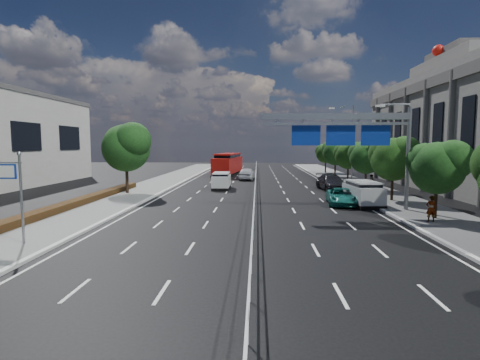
{
  "coord_description": "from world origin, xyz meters",
  "views": [
    {
      "loc": [
        0.21,
        -16.34,
        4.66
      ],
      "look_at": [
        -0.9,
        7.46,
        2.4
      ],
      "focal_mm": 28.0,
      "sensor_mm": 36.0,
      "label": 1
    }
  ],
  "objects_px": {
    "pedestrian_b": "(371,182)",
    "pedestrian_a": "(431,209)",
    "toilet_sign": "(11,183)",
    "parked_car_dark": "(332,182)",
    "parked_car_teal": "(342,197)",
    "silver_minivan": "(363,194)",
    "white_minivan": "(221,181)",
    "red_bus": "(228,164)",
    "overhead_gantry": "(352,131)",
    "near_car_silver": "(247,173)",
    "near_car_dark": "(219,163)"
  },
  "relations": [
    {
      "from": "near_car_dark",
      "to": "silver_minivan",
      "type": "relative_size",
      "value": 0.9
    },
    {
      "from": "near_car_dark",
      "to": "parked_car_teal",
      "type": "height_order",
      "value": "near_car_dark"
    },
    {
      "from": "parked_car_dark",
      "to": "pedestrian_a",
      "type": "relative_size",
      "value": 3.52
    },
    {
      "from": "near_car_dark",
      "to": "parked_car_teal",
      "type": "distance_m",
      "value": 51.91
    },
    {
      "from": "overhead_gantry",
      "to": "silver_minivan",
      "type": "xyz_separation_m",
      "value": [
        1.56,
        2.41,
        -4.68
      ]
    },
    {
      "from": "silver_minivan",
      "to": "parked_car_teal",
      "type": "xyz_separation_m",
      "value": [
        -1.55,
        0.25,
        -0.29
      ]
    },
    {
      "from": "toilet_sign",
      "to": "pedestrian_a",
      "type": "height_order",
      "value": "toilet_sign"
    },
    {
      "from": "parked_car_dark",
      "to": "pedestrian_b",
      "type": "distance_m",
      "value": 3.81
    },
    {
      "from": "white_minivan",
      "to": "pedestrian_b",
      "type": "xyz_separation_m",
      "value": [
        15.0,
        -1.59,
        0.07
      ]
    },
    {
      "from": "silver_minivan",
      "to": "pedestrian_a",
      "type": "relative_size",
      "value": 3.02
    },
    {
      "from": "toilet_sign",
      "to": "near_car_silver",
      "type": "xyz_separation_m",
      "value": [
        9.81,
        33.35,
        -2.13
      ]
    },
    {
      "from": "toilet_sign",
      "to": "overhead_gantry",
      "type": "xyz_separation_m",
      "value": [
        17.69,
        10.05,
        2.66
      ]
    },
    {
      "from": "parked_car_teal",
      "to": "overhead_gantry",
      "type": "bearing_deg",
      "value": -83.9
    },
    {
      "from": "silver_minivan",
      "to": "parked_car_dark",
      "type": "xyz_separation_m",
      "value": [
        -0.49,
        9.67,
        -0.14
      ]
    },
    {
      "from": "parked_car_teal",
      "to": "pedestrian_b",
      "type": "height_order",
      "value": "pedestrian_b"
    },
    {
      "from": "pedestrian_a",
      "to": "pedestrian_b",
      "type": "height_order",
      "value": "pedestrian_b"
    },
    {
      "from": "white_minivan",
      "to": "pedestrian_b",
      "type": "height_order",
      "value": "white_minivan"
    },
    {
      "from": "white_minivan",
      "to": "silver_minivan",
      "type": "relative_size",
      "value": 0.87
    },
    {
      "from": "pedestrian_b",
      "to": "toilet_sign",
      "type": "bearing_deg",
      "value": 51.34
    },
    {
      "from": "overhead_gantry",
      "to": "pedestrian_a",
      "type": "relative_size",
      "value": 6.63
    },
    {
      "from": "parked_car_dark",
      "to": "overhead_gantry",
      "type": "bearing_deg",
      "value": -100.99
    },
    {
      "from": "parked_car_teal",
      "to": "near_car_dark",
      "type": "bearing_deg",
      "value": 112.75
    },
    {
      "from": "white_minivan",
      "to": "silver_minivan",
      "type": "distance_m",
      "value": 15.6
    },
    {
      "from": "parked_car_dark",
      "to": "pedestrian_b",
      "type": "height_order",
      "value": "pedestrian_b"
    },
    {
      "from": "overhead_gantry",
      "to": "red_bus",
      "type": "bearing_deg",
      "value": 109.99
    },
    {
      "from": "toilet_sign",
      "to": "overhead_gantry",
      "type": "distance_m",
      "value": 20.52
    },
    {
      "from": "overhead_gantry",
      "to": "pedestrian_a",
      "type": "bearing_deg",
      "value": -48.74
    },
    {
      "from": "toilet_sign",
      "to": "parked_car_teal",
      "type": "xyz_separation_m",
      "value": [
        17.7,
        12.72,
        -2.31
      ]
    },
    {
      "from": "toilet_sign",
      "to": "overhead_gantry",
      "type": "height_order",
      "value": "overhead_gantry"
    },
    {
      "from": "red_bus",
      "to": "parked_car_dark",
      "type": "distance_m",
      "value": 21.87
    },
    {
      "from": "toilet_sign",
      "to": "near_car_dark",
      "type": "relative_size",
      "value": 1.03
    },
    {
      "from": "parked_car_dark",
      "to": "pedestrian_a",
      "type": "height_order",
      "value": "pedestrian_a"
    },
    {
      "from": "parked_car_dark",
      "to": "pedestrian_a",
      "type": "bearing_deg",
      "value": -86.82
    },
    {
      "from": "red_bus",
      "to": "silver_minivan",
      "type": "relative_size",
      "value": 2.44
    },
    {
      "from": "white_minivan",
      "to": "red_bus",
      "type": "distance_m",
      "value": 17.77
    },
    {
      "from": "pedestrian_b",
      "to": "pedestrian_a",
      "type": "bearing_deg",
      "value": 94.31
    },
    {
      "from": "near_car_silver",
      "to": "near_car_dark",
      "type": "bearing_deg",
      "value": -70.44
    },
    {
      "from": "red_bus",
      "to": "near_car_dark",
      "type": "distance_m",
      "value": 22.49
    },
    {
      "from": "pedestrian_a",
      "to": "pedestrian_b",
      "type": "bearing_deg",
      "value": -90.71
    },
    {
      "from": "toilet_sign",
      "to": "pedestrian_a",
      "type": "distance_m",
      "value": 22.26
    },
    {
      "from": "white_minivan",
      "to": "silver_minivan",
      "type": "xyz_separation_m",
      "value": [
        11.86,
        -10.14,
        0.06
      ]
    },
    {
      "from": "pedestrian_a",
      "to": "overhead_gantry",
      "type": "bearing_deg",
      "value": -45.59
    },
    {
      "from": "toilet_sign",
      "to": "red_bus",
      "type": "distance_m",
      "value": 40.9
    },
    {
      "from": "near_car_dark",
      "to": "parked_car_dark",
      "type": "bearing_deg",
      "value": 117.62
    },
    {
      "from": "parked_car_teal",
      "to": "pedestrian_a",
      "type": "xyz_separation_m",
      "value": [
        3.67,
        -6.86,
        0.27
      ]
    },
    {
      "from": "overhead_gantry",
      "to": "pedestrian_b",
      "type": "bearing_deg",
      "value": 66.76
    },
    {
      "from": "near_car_dark",
      "to": "pedestrian_b",
      "type": "height_order",
      "value": "pedestrian_b"
    },
    {
      "from": "parked_car_dark",
      "to": "red_bus",
      "type": "bearing_deg",
      "value": 117.63
    },
    {
      "from": "toilet_sign",
      "to": "red_bus",
      "type": "relative_size",
      "value": 0.38
    },
    {
      "from": "parked_car_dark",
      "to": "parked_car_teal",
      "type": "bearing_deg",
      "value": -102.35
    }
  ]
}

